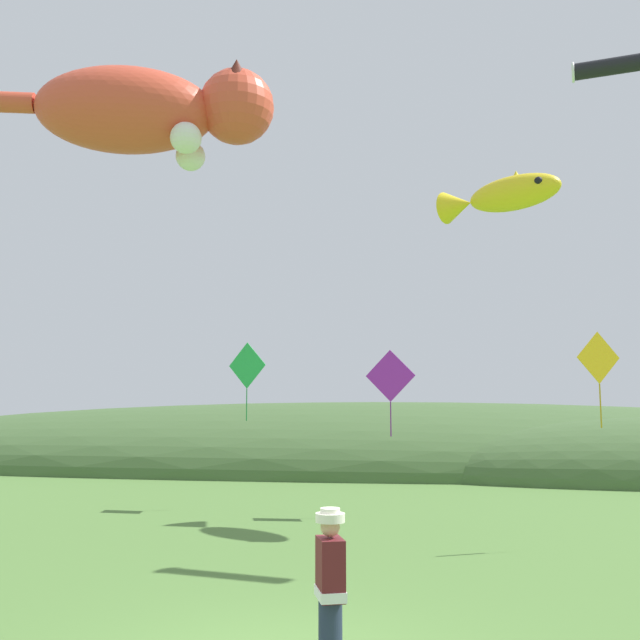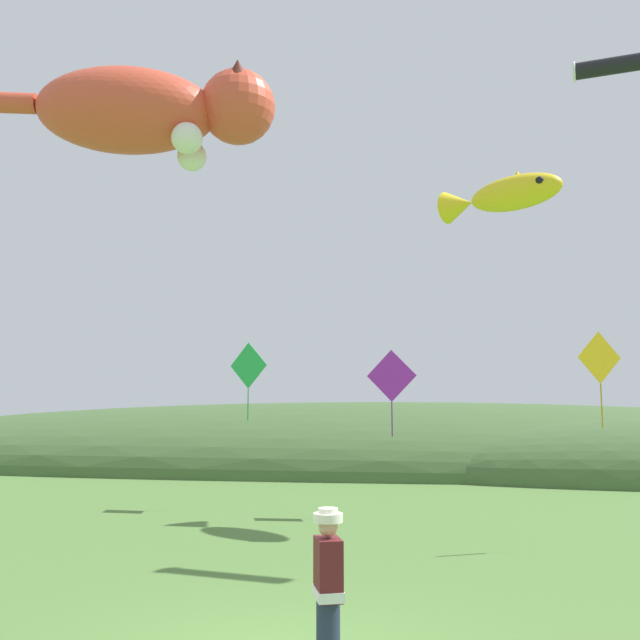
{
  "view_description": "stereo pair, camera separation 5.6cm",
  "coord_description": "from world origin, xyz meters",
  "px_view_note": "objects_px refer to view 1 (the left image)",
  "views": [
    {
      "loc": [
        1.46,
        -8.0,
        2.81
      ],
      "look_at": [
        0.0,
        4.0,
        4.26
      ],
      "focal_mm": 40.0,
      "sensor_mm": 36.0,
      "label": 1
    },
    {
      "loc": [
        1.52,
        -7.99,
        2.81
      ],
      "look_at": [
        0.0,
        4.0,
        4.26
      ],
      "focal_mm": 40.0,
      "sensor_mm": 36.0,
      "label": 2
    }
  ],
  "objects_px": {
    "kite_giant_cat": "(150,112)",
    "kite_fish_windsock": "(501,196)",
    "kite_diamond_green": "(247,366)",
    "festival_attendant": "(330,592)",
    "kite_tube_streamer": "(626,64)",
    "kite_diamond_violet": "(390,376)",
    "kite_diamond_gold": "(598,359)"
  },
  "relations": [
    {
      "from": "festival_attendant",
      "to": "kite_diamond_violet",
      "type": "xyz_separation_m",
      "value": [
        0.36,
        11.51,
        2.61
      ]
    },
    {
      "from": "kite_diamond_violet",
      "to": "festival_attendant",
      "type": "bearing_deg",
      "value": -91.79
    },
    {
      "from": "kite_giant_cat",
      "to": "kite_tube_streamer",
      "type": "relative_size",
      "value": 3.89
    },
    {
      "from": "kite_fish_windsock",
      "to": "kite_diamond_violet",
      "type": "xyz_separation_m",
      "value": [
        -2.93,
        0.42,
        -4.66
      ]
    },
    {
      "from": "kite_fish_windsock",
      "to": "kite_diamond_green",
      "type": "relative_size",
      "value": 1.47
    },
    {
      "from": "kite_diamond_green",
      "to": "kite_diamond_violet",
      "type": "relative_size",
      "value": 0.97
    },
    {
      "from": "kite_diamond_green",
      "to": "kite_diamond_violet",
      "type": "bearing_deg",
      "value": -12.65
    },
    {
      "from": "kite_fish_windsock",
      "to": "kite_diamond_green",
      "type": "distance_m",
      "value": 8.32
    },
    {
      "from": "kite_giant_cat",
      "to": "kite_fish_windsock",
      "type": "xyz_separation_m",
      "value": [
        9.25,
        0.79,
        -2.42
      ]
    },
    {
      "from": "kite_giant_cat",
      "to": "kite_diamond_violet",
      "type": "xyz_separation_m",
      "value": [
        6.32,
        1.21,
        -7.08
      ]
    },
    {
      "from": "kite_tube_streamer",
      "to": "kite_diamond_gold",
      "type": "height_order",
      "value": "kite_tube_streamer"
    },
    {
      "from": "festival_attendant",
      "to": "kite_diamond_violet",
      "type": "distance_m",
      "value": 11.8
    },
    {
      "from": "kite_giant_cat",
      "to": "kite_diamond_green",
      "type": "bearing_deg",
      "value": 43.07
    },
    {
      "from": "festival_attendant",
      "to": "kite_fish_windsock",
      "type": "xyz_separation_m",
      "value": [
        3.29,
        11.08,
        7.28
      ]
    },
    {
      "from": "kite_giant_cat",
      "to": "kite_fish_windsock",
      "type": "height_order",
      "value": "kite_giant_cat"
    },
    {
      "from": "kite_giant_cat",
      "to": "kite_diamond_green",
      "type": "relative_size",
      "value": 3.95
    },
    {
      "from": "festival_attendant",
      "to": "kite_fish_windsock",
      "type": "distance_m",
      "value": 13.66
    },
    {
      "from": "kite_fish_windsock",
      "to": "kite_diamond_violet",
      "type": "bearing_deg",
      "value": 171.8
    },
    {
      "from": "kite_tube_streamer",
      "to": "kite_diamond_green",
      "type": "relative_size",
      "value": 1.02
    },
    {
      "from": "festival_attendant",
      "to": "kite_tube_streamer",
      "type": "distance_m",
      "value": 13.04
    },
    {
      "from": "kite_diamond_gold",
      "to": "kite_diamond_green",
      "type": "bearing_deg",
      "value": 151.81
    },
    {
      "from": "kite_giant_cat",
      "to": "kite_tube_streamer",
      "type": "distance_m",
      "value": 11.78
    },
    {
      "from": "kite_giant_cat",
      "to": "kite_fish_windsock",
      "type": "distance_m",
      "value": 9.6
    },
    {
      "from": "kite_giant_cat",
      "to": "kite_diamond_green",
      "type": "xyz_separation_m",
      "value": [
        2.27,
        2.12,
        -6.73
      ]
    },
    {
      "from": "festival_attendant",
      "to": "kite_diamond_violet",
      "type": "bearing_deg",
      "value": 88.21
    },
    {
      "from": "festival_attendant",
      "to": "kite_diamond_violet",
      "type": "relative_size",
      "value": 0.78
    },
    {
      "from": "kite_fish_windsock",
      "to": "kite_diamond_gold",
      "type": "xyz_separation_m",
      "value": [
        1.43,
        -3.18,
        -4.46
      ]
    },
    {
      "from": "kite_fish_windsock",
      "to": "kite_tube_streamer",
      "type": "height_order",
      "value": "kite_tube_streamer"
    },
    {
      "from": "kite_tube_streamer",
      "to": "kite_diamond_violet",
      "type": "xyz_separation_m",
      "value": [
        -5.13,
        3.87,
        -6.42
      ]
    },
    {
      "from": "kite_diamond_violet",
      "to": "kite_diamond_green",
      "type": "bearing_deg",
      "value": 167.35
    },
    {
      "from": "kite_giant_cat",
      "to": "kite_diamond_violet",
      "type": "relative_size",
      "value": 3.85
    },
    {
      "from": "kite_tube_streamer",
      "to": "kite_diamond_green",
      "type": "xyz_separation_m",
      "value": [
        -9.19,
        4.78,
        -6.07
      ]
    }
  ]
}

